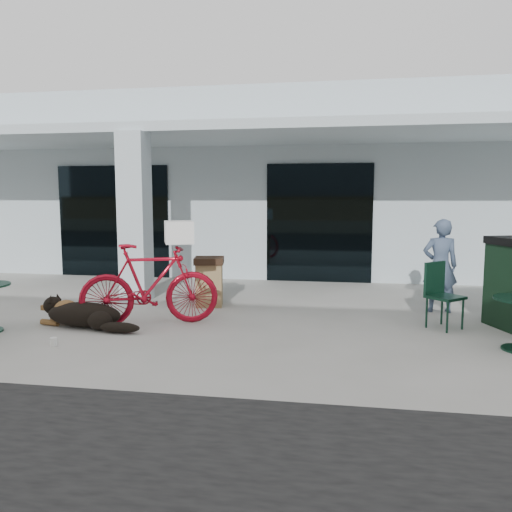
% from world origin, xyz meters
% --- Properties ---
extents(ground, '(80.00, 80.00, 0.00)m').
position_xyz_m(ground, '(0.00, 0.00, 0.00)').
color(ground, '#B5B1AB').
rests_on(ground, ground).
extents(building, '(22.00, 7.00, 4.50)m').
position_xyz_m(building, '(0.00, 8.50, 2.25)').
color(building, '#ADBDC4').
rests_on(building, ground).
extents(storefront_glass_left, '(2.80, 0.06, 2.70)m').
position_xyz_m(storefront_glass_left, '(-3.20, 4.98, 1.35)').
color(storefront_glass_left, black).
rests_on(storefront_glass_left, ground).
extents(storefront_glass_right, '(2.40, 0.06, 2.70)m').
position_xyz_m(storefront_glass_right, '(1.80, 4.98, 1.35)').
color(storefront_glass_right, black).
rests_on(storefront_glass_right, ground).
extents(column, '(0.50, 0.50, 3.12)m').
position_xyz_m(column, '(-1.50, 2.30, 1.56)').
color(column, '#ADBDC4').
rests_on(column, ground).
extents(overhang, '(22.00, 2.80, 0.18)m').
position_xyz_m(overhang, '(0.00, 3.60, 3.21)').
color(overhang, '#ADBDC4').
rests_on(overhang, column).
extents(bicycle, '(2.14, 1.31, 1.24)m').
position_xyz_m(bicycle, '(-0.56, 0.57, 0.62)').
color(bicycle, '#A80D21').
rests_on(bicycle, ground).
extents(laundry_basket, '(0.59, 0.67, 0.33)m').
position_xyz_m(laundry_basket, '(-0.14, 0.74, 1.41)').
color(laundry_basket, white).
rests_on(laundry_basket, bicycle).
extents(dog, '(1.38, 0.69, 0.44)m').
position_xyz_m(dog, '(-1.47, 0.24, 0.22)').
color(dog, black).
rests_on(dog, ground).
extents(cup_near_dog, '(0.11, 0.11, 0.11)m').
position_xyz_m(cup_near_dog, '(-1.40, -0.68, 0.06)').
color(cup_near_dog, white).
rests_on(cup_near_dog, ground).
extents(cafe_chair_far_a, '(0.65, 0.66, 0.98)m').
position_xyz_m(cafe_chair_far_a, '(3.81, 1.07, 0.49)').
color(cafe_chair_far_a, '#133828').
rests_on(cafe_chair_far_a, ground).
extents(cafe_chair_far_b, '(0.44, 0.40, 0.84)m').
position_xyz_m(cafe_chair_far_b, '(4.74, 1.67, 0.42)').
color(cafe_chair_far_b, '#133828').
rests_on(cafe_chair_far_b, ground).
extents(person, '(0.59, 0.40, 1.58)m').
position_xyz_m(person, '(3.94, 2.20, 0.79)').
color(person, '#3C4B65').
rests_on(person, ground).
extents(trash_receptacle, '(0.60, 0.60, 0.88)m').
position_xyz_m(trash_receptacle, '(-0.02, 2.04, 0.44)').
color(trash_receptacle, olive).
rests_on(trash_receptacle, ground).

